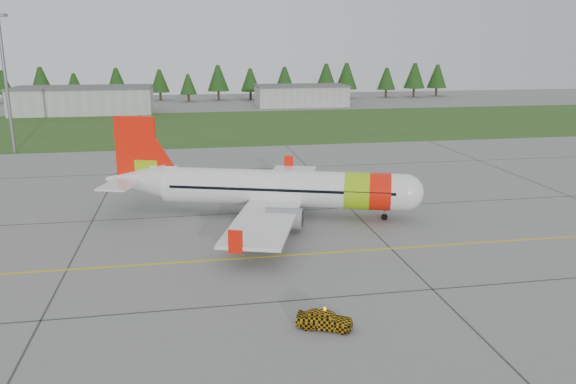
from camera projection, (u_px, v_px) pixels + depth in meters
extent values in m
plane|color=gray|center=(287.00, 301.00, 36.14)|extent=(320.00, 320.00, 0.00)
cylinder|color=white|center=(282.00, 188.00, 53.54)|extent=(22.94, 10.45, 3.45)
sphere|color=white|center=(405.00, 192.00, 52.01)|extent=(3.45, 3.45, 3.45)
cone|color=white|center=(136.00, 180.00, 55.40)|extent=(6.96, 5.21, 3.45)
cube|color=black|center=(408.00, 189.00, 51.90)|extent=(2.06, 2.63, 0.50)
cylinder|color=#96D00F|center=(357.00, 191.00, 52.60)|extent=(3.29, 4.07, 3.53)
cylinder|color=#F71908|center=(380.00, 192.00, 52.32)|extent=(2.95, 3.96, 3.53)
cube|color=white|center=(278.00, 198.00, 53.85)|extent=(13.45, 28.42, 0.32)
cube|color=#F71908|center=(289.00, 163.00, 67.32)|extent=(1.06, 0.48, 1.77)
cube|color=#F71908|center=(236.00, 242.00, 40.36)|extent=(1.06, 0.48, 1.77)
cylinder|color=gray|center=(298.00, 191.00, 58.46)|extent=(3.61, 2.76, 1.86)
cylinder|color=gray|center=(284.00, 218.00, 49.13)|extent=(3.61, 2.76, 1.86)
cube|color=#F71908|center=(136.00, 151.00, 54.63)|extent=(3.97, 1.57, 6.73)
cube|color=#96D00F|center=(147.00, 170.00, 54.99)|extent=(2.30, 1.07, 2.12)
cube|color=white|center=(132.00, 178.00, 55.41)|extent=(5.86, 10.55, 0.19)
cylinder|color=slate|center=(385.00, 214.00, 52.78)|extent=(0.16, 0.16, 1.24)
cylinder|color=black|center=(384.00, 217.00, 52.86)|extent=(0.65, 0.42, 0.60)
cylinder|color=slate|center=(273.00, 200.00, 56.57)|extent=(0.19, 0.19, 1.68)
cylinder|color=black|center=(270.00, 204.00, 56.72)|extent=(1.00, 0.67, 0.92)
cylinder|color=slate|center=(264.00, 214.00, 51.82)|extent=(0.19, 0.19, 1.68)
cylinder|color=black|center=(261.00, 218.00, 51.97)|extent=(1.00, 0.67, 0.92)
imported|color=#E3A70C|center=(325.00, 302.00, 32.28)|extent=(1.55, 1.66, 3.31)
imported|color=silver|center=(140.00, 146.00, 78.87)|extent=(1.56, 1.48, 4.39)
cube|color=#30561E|center=(216.00, 126.00, 114.18)|extent=(320.00, 50.00, 0.03)
cube|color=gold|center=(269.00, 256.00, 43.75)|extent=(120.00, 0.25, 0.02)
cube|color=#A8A8A3|center=(84.00, 101.00, 134.91)|extent=(32.00, 14.00, 6.00)
cube|color=#A8A8A3|center=(301.00, 96.00, 152.10)|extent=(24.00, 12.00, 5.20)
cylinder|color=slate|center=(6.00, 87.00, 83.30)|extent=(0.50, 0.50, 20.00)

